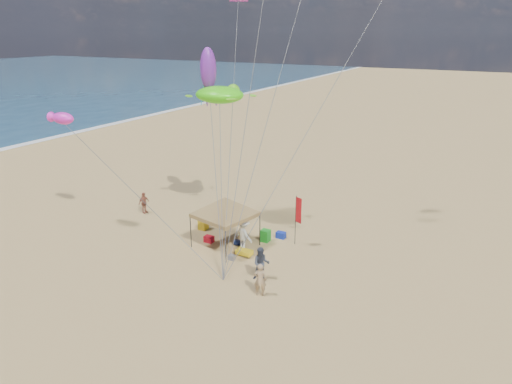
{
  "coord_description": "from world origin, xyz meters",
  "views": [
    {
      "loc": [
        10.55,
        -16.34,
        11.78
      ],
      "look_at": [
        0.0,
        3.0,
        4.0
      ],
      "focal_mm": 32.28,
      "sensor_mm": 36.0,
      "label": 1
    }
  ],
  "objects_px": {
    "chair_yellow": "(203,224)",
    "person_far_a": "(144,203)",
    "person_near_a": "(260,280)",
    "person_near_c": "(244,234)",
    "canopy_tent": "(225,199)",
    "cooler_red": "(209,239)",
    "feather_flag": "(298,213)",
    "cooler_blue": "(281,235)",
    "person_near_b": "(261,264)",
    "chair_green": "(265,236)",
    "beach_cart": "(244,252)"
  },
  "relations": [
    {
      "from": "cooler_blue",
      "to": "person_far_a",
      "type": "bearing_deg",
      "value": -175.18
    },
    {
      "from": "canopy_tent",
      "to": "feather_flag",
      "type": "xyz_separation_m",
      "value": [
        3.54,
        2.08,
        -0.88
      ]
    },
    {
      "from": "cooler_blue",
      "to": "feather_flag",
      "type": "bearing_deg",
      "value": -19.37
    },
    {
      "from": "beach_cart",
      "to": "person_near_b",
      "type": "distance_m",
      "value": 2.8
    },
    {
      "from": "canopy_tent",
      "to": "person_near_a",
      "type": "distance_m",
      "value": 5.9
    },
    {
      "from": "feather_flag",
      "to": "person_near_b",
      "type": "relative_size",
      "value": 1.74
    },
    {
      "from": "cooler_red",
      "to": "person_near_b",
      "type": "height_order",
      "value": "person_near_b"
    },
    {
      "from": "cooler_blue",
      "to": "person_near_c",
      "type": "height_order",
      "value": "person_near_c"
    },
    {
      "from": "person_near_c",
      "to": "canopy_tent",
      "type": "bearing_deg",
      "value": 23.97
    },
    {
      "from": "person_near_a",
      "to": "person_near_b",
      "type": "xyz_separation_m",
      "value": [
        -0.63,
        1.31,
        0.05
      ]
    },
    {
      "from": "cooler_blue",
      "to": "person_near_b",
      "type": "distance_m",
      "value": 5.02
    },
    {
      "from": "person_near_a",
      "to": "person_far_a",
      "type": "distance_m",
      "value": 12.89
    },
    {
      "from": "cooler_red",
      "to": "chair_yellow",
      "type": "distance_m",
      "value": 1.92
    },
    {
      "from": "chair_yellow",
      "to": "person_far_a",
      "type": "xyz_separation_m",
      "value": [
        -5.08,
        0.33,
        0.39
      ]
    },
    {
      "from": "cooler_blue",
      "to": "beach_cart",
      "type": "bearing_deg",
      "value": -104.84
    },
    {
      "from": "canopy_tent",
      "to": "cooler_red",
      "type": "xyz_separation_m",
      "value": [
        -1.16,
        -0.02,
        -2.7
      ]
    },
    {
      "from": "canopy_tent",
      "to": "cooler_red",
      "type": "relative_size",
      "value": 10.17
    },
    {
      "from": "person_near_a",
      "to": "chair_green",
      "type": "bearing_deg",
      "value": -89.23
    },
    {
      "from": "person_near_a",
      "to": "person_near_b",
      "type": "distance_m",
      "value": 1.46
    },
    {
      "from": "person_near_a",
      "to": "person_near_c",
      "type": "height_order",
      "value": "person_near_c"
    },
    {
      "from": "feather_flag",
      "to": "chair_green",
      "type": "relative_size",
      "value": 4.28
    },
    {
      "from": "beach_cart",
      "to": "person_far_a",
      "type": "relative_size",
      "value": 0.61
    },
    {
      "from": "cooler_blue",
      "to": "person_near_a",
      "type": "xyz_separation_m",
      "value": [
        1.86,
        -6.13,
        0.62
      ]
    },
    {
      "from": "chair_green",
      "to": "person_near_a",
      "type": "bearing_deg",
      "value": -64.93
    },
    {
      "from": "cooler_red",
      "to": "person_far_a",
      "type": "distance_m",
      "value": 6.67
    },
    {
      "from": "person_far_a",
      "to": "person_near_b",
      "type": "bearing_deg",
      "value": -104.0
    },
    {
      "from": "chair_yellow",
      "to": "person_far_a",
      "type": "height_order",
      "value": "person_far_a"
    },
    {
      "from": "person_near_b",
      "to": "cooler_red",
      "type": "bearing_deg",
      "value": 127.5
    },
    {
      "from": "cooler_blue",
      "to": "chair_yellow",
      "type": "height_order",
      "value": "chair_yellow"
    },
    {
      "from": "chair_green",
      "to": "person_near_b",
      "type": "relative_size",
      "value": 0.41
    },
    {
      "from": "chair_green",
      "to": "chair_yellow",
      "type": "distance_m",
      "value": 4.21
    },
    {
      "from": "canopy_tent",
      "to": "cooler_red",
      "type": "distance_m",
      "value": 2.93
    },
    {
      "from": "canopy_tent",
      "to": "person_near_b",
      "type": "distance_m",
      "value": 4.69
    },
    {
      "from": "canopy_tent",
      "to": "chair_yellow",
      "type": "bearing_deg",
      "value": 151.73
    },
    {
      "from": "person_far_a",
      "to": "cooler_blue",
      "type": "bearing_deg",
      "value": -79.46
    },
    {
      "from": "feather_flag",
      "to": "person_near_b",
      "type": "distance_m",
      "value": 4.53
    },
    {
      "from": "feather_flag",
      "to": "cooler_red",
      "type": "bearing_deg",
      "value": -155.96
    },
    {
      "from": "person_far_a",
      "to": "person_near_a",
      "type": "bearing_deg",
      "value": -108.54
    },
    {
      "from": "canopy_tent",
      "to": "chair_yellow",
      "type": "height_order",
      "value": "canopy_tent"
    },
    {
      "from": "person_far_a",
      "to": "feather_flag",
      "type": "bearing_deg",
      "value": -82.22
    },
    {
      "from": "feather_flag",
      "to": "cooler_red",
      "type": "distance_m",
      "value": 5.45
    },
    {
      "from": "cooler_blue",
      "to": "person_near_c",
      "type": "xyz_separation_m",
      "value": [
        -1.19,
        -2.39,
        0.74
      ]
    },
    {
      "from": "chair_green",
      "to": "beach_cart",
      "type": "distance_m",
      "value": 2.19
    },
    {
      "from": "cooler_blue",
      "to": "chair_green",
      "type": "xyz_separation_m",
      "value": [
        -0.62,
        -0.83,
        0.16
      ]
    },
    {
      "from": "canopy_tent",
      "to": "person_far_a",
      "type": "relative_size",
      "value": 3.71
    },
    {
      "from": "cooler_red",
      "to": "person_near_b",
      "type": "bearing_deg",
      "value": -26.01
    },
    {
      "from": "cooler_red",
      "to": "feather_flag",
      "type": "bearing_deg",
      "value": 24.04
    },
    {
      "from": "cooler_red",
      "to": "person_far_a",
      "type": "xyz_separation_m",
      "value": [
        -6.43,
        1.69,
        0.55
      ]
    },
    {
      "from": "chair_yellow",
      "to": "person_near_a",
      "type": "bearing_deg",
      "value": -36.65
    },
    {
      "from": "beach_cart",
      "to": "person_near_a",
      "type": "xyz_separation_m",
      "value": [
        2.66,
        -3.12,
        0.61
      ]
    }
  ]
}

